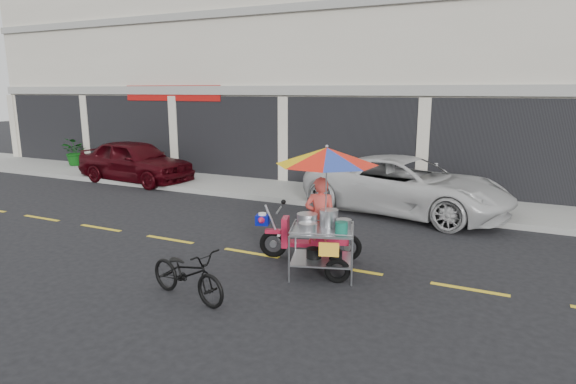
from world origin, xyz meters
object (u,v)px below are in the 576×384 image
at_px(white_pickup, 406,185).
at_px(food_vendor_rig, 323,191).
at_px(near_bicycle, 187,273).
at_px(maroon_sedan, 135,161).

distance_m(white_pickup, food_vendor_rig, 4.65).
height_order(white_pickup, near_bicycle, white_pickup).
bearing_deg(food_vendor_rig, maroon_sedan, 133.60).
bearing_deg(white_pickup, food_vendor_rig, -174.44).
relative_size(maroon_sedan, white_pickup, 0.82).
relative_size(white_pickup, near_bicycle, 3.37).
bearing_deg(food_vendor_rig, white_pickup, 66.38).
xyz_separation_m(near_bicycle, food_vendor_rig, (1.35, 2.08, 1.00)).
bearing_deg(near_bicycle, food_vendor_rig, -20.66).
distance_m(maroon_sedan, white_pickup, 9.30).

